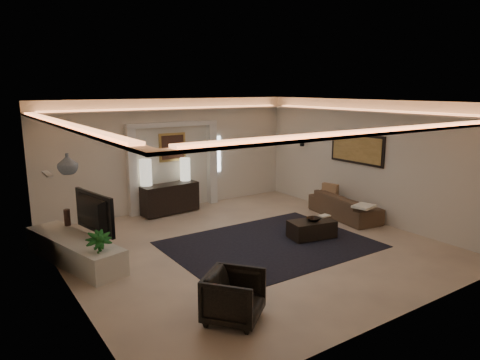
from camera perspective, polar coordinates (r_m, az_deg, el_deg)
floor at (r=9.01m, az=1.09°, el=-8.61°), size 7.00×7.00×0.00m
ceiling at (r=8.44m, az=1.17°, el=10.15°), size 7.00×7.00×0.00m
wall_back at (r=11.61m, az=-8.87°, el=3.31°), size 7.00×0.00×7.00m
wall_front at (r=6.17m, az=20.23°, el=-4.94°), size 7.00×0.00×7.00m
wall_left at (r=7.24m, az=-22.20°, el=-2.66°), size 0.00×7.00×7.00m
wall_right at (r=10.97m, az=16.27°, el=2.48°), size 0.00×7.00×7.00m
cove_soffit at (r=8.46m, az=1.16°, el=8.25°), size 7.00×7.00×0.04m
daylight_slit at (r=12.23m, az=-3.08°, el=3.40°), size 0.25×0.03×1.00m
area_rug at (r=9.08m, az=3.91°, el=-8.43°), size 4.00×3.00×0.01m
pilaster_left at (r=11.14m, az=-13.95°, el=0.91°), size 0.22×0.20×2.20m
pilaster_right at (r=12.10m, az=-3.69°, el=2.10°), size 0.22×0.20×2.20m
alcove_header at (r=11.43m, az=-8.79°, el=7.22°), size 2.52×0.20×0.12m
painting_frame at (r=11.55m, az=-8.84°, el=4.28°), size 0.74×0.04×0.74m
painting_canvas at (r=11.53m, az=-8.79°, el=4.26°), size 0.62×0.02×0.62m
art_panel_frame at (r=11.11m, az=15.06°, el=3.96°), size 0.04×1.64×0.74m
art_panel_gold at (r=11.09m, az=14.98°, el=3.95°), size 0.02×1.50×0.62m
wall_sconce at (r=12.36m, az=8.13°, el=4.94°), size 0.12×0.12×0.22m
wall_niche at (r=8.56m, az=-23.89°, el=0.72°), size 0.10×0.55×0.04m
console at (r=11.29m, az=-9.13°, el=-2.38°), size 1.51×0.58×0.74m
lamp_left at (r=11.11m, az=-12.22°, el=0.91°), size 0.38×0.38×0.66m
lamp_right at (r=11.55m, az=-7.20°, el=1.51°), size 0.34×0.34×0.60m
media_ledge at (r=8.71m, az=-20.87°, el=-8.59°), size 1.26×2.65×0.48m
tv at (r=8.70m, az=-19.29°, el=-4.27°), size 1.34×0.45×0.77m
figurine at (r=9.39m, az=-21.68°, el=-4.52°), size 0.14×0.14×0.33m
ginger_jar at (r=8.27m, az=-21.64°, el=1.99°), size 0.39×0.39×0.37m
plant at (r=7.83m, az=-17.93°, el=-9.31°), size 0.50×0.50×0.81m
sofa at (r=11.16m, az=13.51°, el=-3.30°), size 2.09×1.07×0.58m
throw_blanket at (r=10.24m, az=15.90°, el=-3.32°), size 0.55×0.48×0.05m
throw_pillow at (r=11.43m, az=11.71°, el=-1.52°), size 0.23×0.44×0.43m
coffee_table at (r=9.52m, az=9.36°, el=-6.32°), size 1.05×0.69×0.36m
bowl at (r=9.45m, az=9.58°, el=-4.95°), size 0.31×0.31×0.07m
magazine at (r=9.82m, az=10.98°, el=-4.48°), size 0.26×0.20×0.03m
armchair at (r=6.21m, az=-0.80°, el=-15.03°), size 1.06×1.06×0.70m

